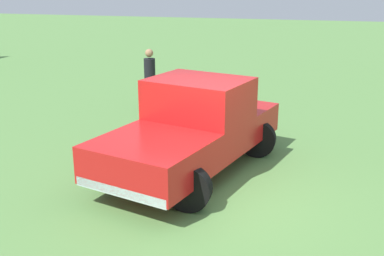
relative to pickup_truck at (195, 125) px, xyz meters
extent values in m
plane|color=#5B8C47|center=(0.64, -1.01, -0.93)|extent=(80.00, 80.00, 0.00)
cylinder|color=black|center=(0.36, -1.69, -0.54)|extent=(0.78, 0.22, 0.78)
cylinder|color=black|center=(-1.12, -1.31, -0.54)|extent=(0.78, 0.22, 0.78)
cylinder|color=black|center=(1.06, 1.09, -0.54)|extent=(0.78, 0.22, 0.78)
cylinder|color=black|center=(-0.42, 1.46, -0.54)|extent=(0.78, 0.22, 0.78)
cube|color=red|center=(-0.36, -1.41, -0.20)|extent=(2.21, 2.18, 0.64)
cube|color=red|center=(0.04, 0.15, 0.18)|extent=(2.12, 1.83, 1.40)
cube|color=slate|center=(0.04, 0.15, 0.62)|extent=(1.92, 1.59, 0.48)
cube|color=red|center=(0.26, 1.02, -0.22)|extent=(2.29, 2.53, 0.60)
cube|color=silver|center=(-0.56, -2.22, -0.46)|extent=(1.73, 0.54, 0.16)
cylinder|color=black|center=(-2.56, 3.96, -0.50)|extent=(0.14, 0.14, 0.85)
cylinder|color=black|center=(-2.40, 4.08, -0.50)|extent=(0.14, 0.14, 0.85)
cylinder|color=black|center=(-2.48, 4.02, 0.24)|extent=(0.45, 0.45, 0.64)
sphere|color=#A87A56|center=(-2.48, 4.02, 0.72)|extent=(0.23, 0.23, 0.23)
camera|label=1|loc=(2.34, -8.27, 2.64)|focal=43.68mm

